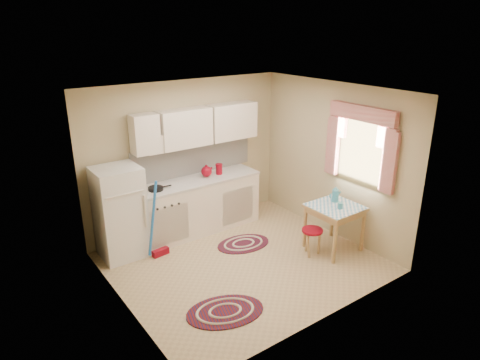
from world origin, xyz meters
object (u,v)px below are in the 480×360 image
table (334,228)px  stool (312,242)px  base_cabinets (195,207)px  fridge (120,213)px

table → stool: 0.43m
stool → table: bearing=-9.3°
base_cabinets → stool: (1.03, -1.72, -0.23)m
fridge → stool: bearing=-35.7°
base_cabinets → table: base_cabinets is taller
base_cabinets → table: (1.43, -1.79, -0.08)m
fridge → base_cabinets: bearing=2.2°
fridge → stool: 2.91m
table → fridge: bearing=147.4°
fridge → base_cabinets: 1.32m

